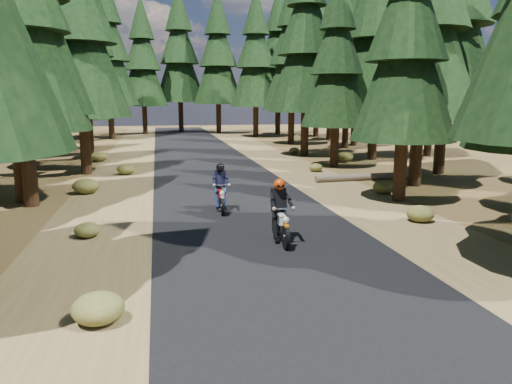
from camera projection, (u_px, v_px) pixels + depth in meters
ground at (267, 243)px, 13.27m from camera, size 120.00×120.00×0.00m
road at (237, 204)px, 18.09m from camera, size 6.00×100.00×0.01m
shoulder_l at (106, 210)px, 17.21m from camera, size 3.20×100.00×0.01m
shoulder_r at (357, 199)px, 18.96m from camera, size 3.20×100.00×0.01m
pine_forest at (197, 34)px, 32.10m from camera, size 34.59×55.08×16.32m
log_near at (367, 177)px, 23.43m from camera, size 5.22×0.76×0.32m
understory_shrubs at (258, 181)px, 21.37m from camera, size 15.56×29.31×0.70m
rider_lead at (281, 222)px, 13.16m from camera, size 0.62×1.91×1.69m
rider_follow at (221, 196)px, 16.84m from camera, size 0.63×1.85×1.63m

